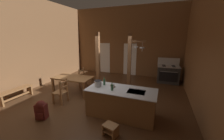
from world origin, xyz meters
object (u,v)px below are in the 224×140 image
dining_table (73,79)px  bottle_tall_on_counter (112,87)px  stove_range (168,74)px  step_stool (110,129)px  backpack (41,109)px  stockpot_on_counter (98,83)px  ladderback_chair_by_post (61,92)px  mixing_bowl_on_counter (112,86)px  kitchen_island (121,102)px  ladderback_chair_near_window (84,78)px  bench_along_left_wall (16,93)px  bottle_short_on_counter (104,82)px

dining_table → bottle_tall_on_counter: 2.55m
stove_range → step_stool: bearing=-106.1°
dining_table → backpack: dining_table is taller
stove_range → stockpot_on_counter: stove_range is taller
ladderback_chair_by_post → stockpot_on_counter: (1.56, 0.03, 0.53)m
step_stool → backpack: 2.27m
backpack → mixing_bowl_on_counter: (1.91, 1.17, 0.60)m
kitchen_island → ladderback_chair_by_post: size_ratio=2.27×
stove_range → ladderback_chair_near_window: (-3.92, -2.31, -0.03)m
ladderback_chair_by_post → backpack: ladderback_chair_by_post is taller
ladderback_chair_near_window → bottle_tall_on_counter: (2.21, -1.84, 0.53)m
stove_range → ladderback_chair_near_window: stove_range is taller
bench_along_left_wall → bottle_tall_on_counter: bearing=4.7°
kitchen_island → mixing_bowl_on_counter: mixing_bowl_on_counter is taller
kitchen_island → step_stool: bearing=-88.3°
ladderback_chair_near_window → bottle_short_on_counter: bearing=-39.7°
step_stool → bench_along_left_wall: (-4.28, 0.49, 0.12)m
dining_table → bench_along_left_wall: 2.26m
bottle_short_on_counter → bench_along_left_wall: bearing=-169.3°
step_stool → stockpot_on_counter: size_ratio=1.36×
step_stool → dining_table: size_ratio=0.24×
backpack → ladderback_chair_by_post: bearing=96.5°
backpack → bench_along_left_wall: bearing=164.0°
kitchen_island → stove_range: bearing=69.9°
bench_along_left_wall → backpack: size_ratio=2.12×
stove_range → bench_along_left_wall: stove_range is taller
step_stool → bottle_short_on_counter: size_ratio=1.56×
step_stool → stockpot_on_counter: (-0.82, 0.96, 0.81)m
stockpot_on_counter → bottle_short_on_counter: bottle_short_on_counter is taller
stove_range → ladderback_chair_by_post: stove_range is taller
dining_table → step_stool: bearing=-36.6°
kitchen_island → mixing_bowl_on_counter: 0.58m
stove_range → step_stool: (-1.43, -4.97, -0.30)m
ladderback_chair_by_post → stockpot_on_counter: size_ratio=3.08×
bench_along_left_wall → stockpot_on_counter: bearing=7.8°
ladderback_chair_near_window → dining_table: bearing=-95.4°
ladderback_chair_near_window → ladderback_chair_by_post: same height
stove_range → bottle_tall_on_counter: size_ratio=5.28×
bottle_short_on_counter → stove_range: bearing=60.8°
bench_along_left_wall → dining_table: bearing=39.3°
step_stool → bench_along_left_wall: 4.31m
kitchen_island → bench_along_left_wall: bearing=-173.3°
stockpot_on_counter → mixing_bowl_on_counter: 0.49m
kitchen_island → ladderback_chair_by_post: 2.35m
step_stool → ladderback_chair_near_window: ladderback_chair_near_window is taller
kitchen_island → step_stool: size_ratio=5.16×
ladderback_chair_near_window → bottle_tall_on_counter: bottle_tall_on_counter is taller
bottle_tall_on_counter → mixing_bowl_on_counter: bearing=107.7°
ladderback_chair_by_post → stockpot_on_counter: 1.65m
stove_range → dining_table: bearing=-142.5°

